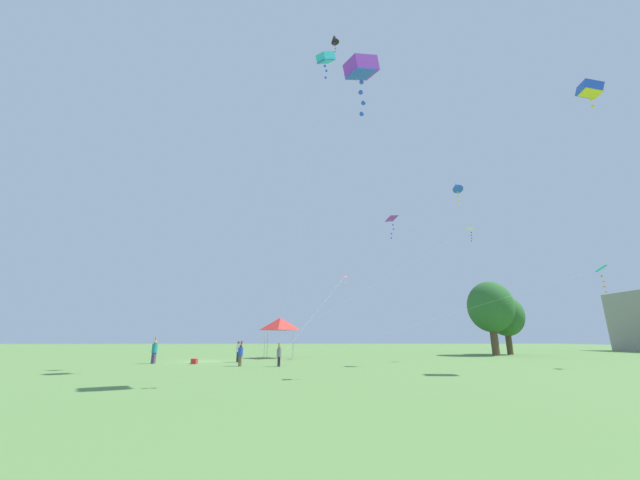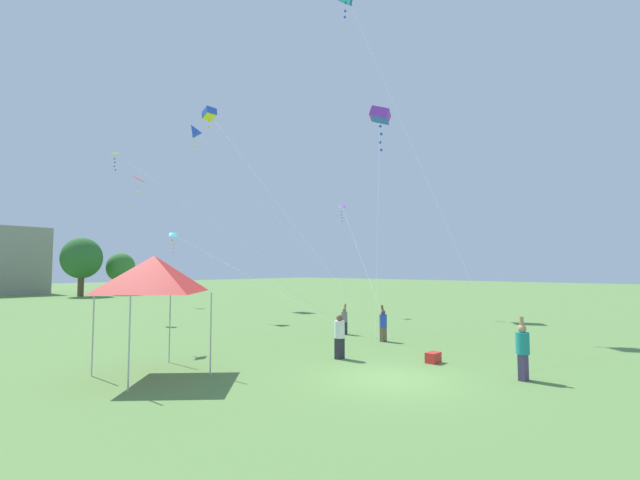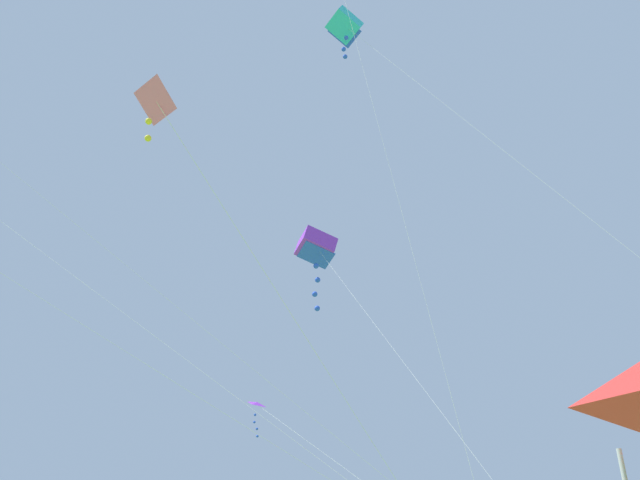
% 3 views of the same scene
% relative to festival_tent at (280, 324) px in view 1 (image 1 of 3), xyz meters
% --- Properties ---
extents(ground_plane, '(220.00, 220.00, 0.00)m').
position_rel_festival_tent_xyz_m(ground_plane, '(5.24, -6.47, -3.54)').
color(ground_plane, '#5B8442').
extents(tree_near_right, '(5.01, 4.51, 7.56)m').
position_rel_festival_tent_xyz_m(tree_near_right, '(-7.55, 29.32, 1.35)').
color(tree_near_right, brown).
rests_on(tree_near_right, ground).
extents(tree_far_right, '(6.01, 5.41, 9.06)m').
position_rel_festival_tent_xyz_m(tree_far_right, '(-4.96, 26.09, 2.32)').
color(tree_far_right, brown).
rests_on(tree_far_right, ground).
extents(festival_tent, '(3.21, 3.21, 4.19)m').
position_rel_festival_tent_xyz_m(festival_tent, '(0.00, 0.00, 0.00)').
color(festival_tent, '#B7B7BC').
rests_on(festival_tent, ground).
extents(cooler_box, '(0.63, 0.42, 0.41)m').
position_rel_festival_tent_xyz_m(cooler_box, '(8.48, -6.36, -3.33)').
color(cooler_box, red).
rests_on(cooler_box, ground).
extents(person_white_shirt, '(0.43, 0.43, 1.81)m').
position_rel_festival_tent_xyz_m(person_white_shirt, '(6.55, -3.14, -2.56)').
color(person_white_shirt, '#282833').
rests_on(person_white_shirt, ground).
extents(person_grey_shirt, '(0.35, 0.35, 1.72)m').
position_rel_festival_tent_xyz_m(person_grey_shirt, '(11.76, 0.83, -2.71)').
color(person_grey_shirt, '#282833').
rests_on(person_grey_shirt, ground).
extents(person_blue_shirt, '(0.38, 0.38, 1.85)m').
position_rel_festival_tent_xyz_m(person_blue_shirt, '(11.28, -2.12, -2.64)').
color(person_blue_shirt, brown).
rests_on(person_blue_shirt, ground).
extents(person_teal_shirt, '(0.44, 0.44, 2.12)m').
position_rel_festival_tent_xyz_m(person_teal_shirt, '(8.08, -9.86, -2.51)').
color(person_teal_shirt, '#473860').
rests_on(person_teal_shirt, ground).
extents(kite_cyan_box_0, '(8.59, 14.45, 24.50)m').
position_rel_festival_tent_xyz_m(kite_cyan_box_0, '(16.14, 4.18, 20.21)').
color(kite_cyan_box_0, silver).
rests_on(kite_cyan_box_0, ground).
extents(kite_pink_delta_1, '(9.89, 6.75, 8.56)m').
position_rel_festival_tent_xyz_m(kite_pink_delta_1, '(2.62, 6.73, 4.67)').
color(kite_pink_delta_1, silver).
rests_on(kite_pink_delta_1, ground).
extents(kite_blue_diamond_2, '(1.59, 18.90, 15.78)m').
position_rel_festival_tent_xyz_m(kite_blue_diamond_2, '(11.16, 16.06, 11.47)').
color(kite_blue_diamond_2, silver).
rests_on(kite_blue_diamond_2, ground).
extents(kite_purple_delta_3, '(8.61, 10.44, 9.08)m').
position_rel_festival_tent_xyz_m(kite_purple_delta_3, '(19.97, 7.63, 5.10)').
color(kite_purple_delta_3, silver).
rests_on(kite_purple_delta_3, ground).
extents(kite_blue_box_4, '(6.85, 26.67, 20.79)m').
position_rel_festival_tent_xyz_m(kite_blue_box_4, '(17.72, 24.04, 16.60)').
color(kite_blue_box_4, silver).
rests_on(kite_blue_box_4, ground).
extents(kite_black_diamond_5, '(2.12, 5.18, 28.93)m').
position_rel_festival_tent_xyz_m(kite_black_diamond_5, '(13.44, 5.16, 24.85)').
color(kite_black_diamond_5, silver).
rests_on(kite_black_diamond_5, ground).
extents(kite_white_delta_6, '(5.38, 22.17, 12.84)m').
position_rel_festival_tent_xyz_m(kite_white_delta_6, '(6.26, 18.84, 8.84)').
color(kite_white_delta_6, silver).
rests_on(kite_white_delta_6, ground).
extents(kite_purple_box_7, '(12.91, 8.69, 17.70)m').
position_rel_festival_tent_xyz_m(kite_purple_box_7, '(22.94, 5.83, 13.33)').
color(kite_purple_box_7, silver).
rests_on(kite_purple_box_7, ground).
extents(kite_cyan_delta_8, '(2.34, 24.70, 7.50)m').
position_rel_festival_tent_xyz_m(kite_cyan_delta_8, '(14.29, 24.66, 3.40)').
color(kite_cyan_delta_8, silver).
rests_on(kite_cyan_delta_8, ground).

